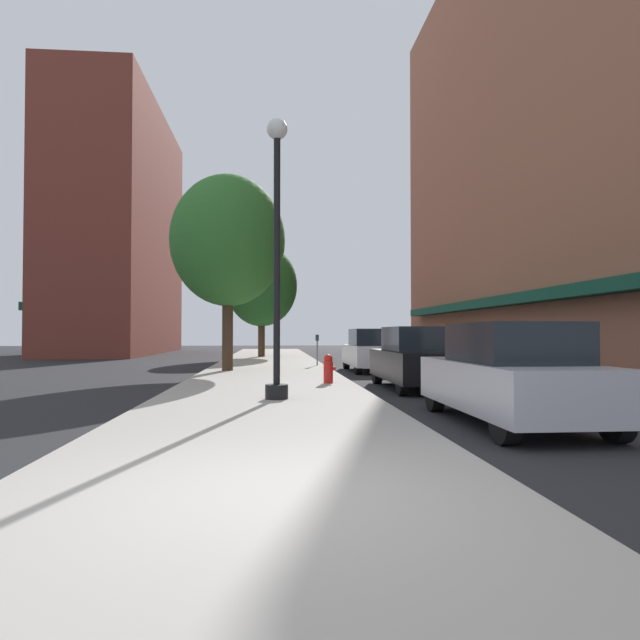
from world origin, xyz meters
TOP-DOWN VIEW (x-y plane):
  - ground_plane at (4.00, 18.00)m, footprint 90.00×90.00m
  - sidewalk_slab at (0.00, 19.00)m, footprint 4.80×50.00m
  - building_right_brick at (14.99, 22.00)m, footprint 6.80×40.00m
  - building_far_background at (-11.01, 37.00)m, footprint 6.80×18.00m
  - lamppost at (0.22, 6.87)m, footprint 0.48×0.48m
  - fire_hydrant at (1.67, 10.39)m, footprint 0.33×0.26m
  - parking_meter_near at (2.05, 18.91)m, footprint 0.14×0.09m
  - tree_near at (-1.51, 15.89)m, footprint 4.22×4.22m
  - tree_mid at (-0.50, 28.03)m, footprint 4.18×4.18m
  - car_silver at (4.00, 3.96)m, footprint 1.80×4.30m
  - car_black at (4.00, 9.80)m, footprint 1.80×4.30m
  - car_white at (4.00, 16.63)m, footprint 1.80×4.30m

SIDE VIEW (x-z plane):
  - ground_plane at x=4.00m, z-range 0.00..0.00m
  - sidewalk_slab at x=0.00m, z-range 0.00..0.12m
  - fire_hydrant at x=1.67m, z-range 0.12..0.91m
  - car_silver at x=4.00m, z-range -0.02..1.64m
  - car_black at x=4.00m, z-range -0.02..1.64m
  - car_white at x=4.00m, z-range -0.02..1.64m
  - parking_meter_near at x=2.05m, z-range 0.29..1.60m
  - lamppost at x=0.22m, z-range 0.25..6.15m
  - tree_mid at x=-0.50m, z-range 0.99..7.58m
  - tree_near at x=-1.51m, z-range 1.29..8.51m
  - building_far_background at x=-11.01m, z-range -0.02..17.81m
  - building_right_brick at x=14.99m, z-range -0.02..25.89m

